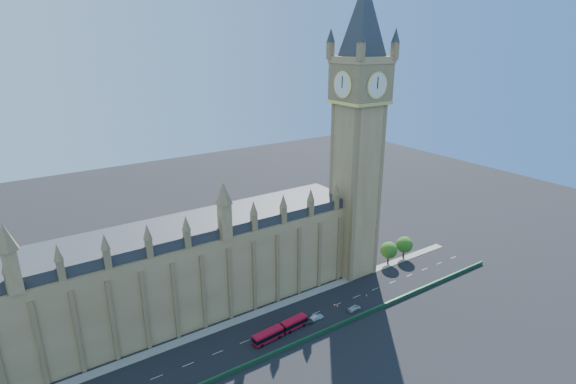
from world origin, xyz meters
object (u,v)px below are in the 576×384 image
car_white (354,308)px  red_bus (281,330)px  car_grey (306,322)px  car_silver (317,317)px

car_white → red_bus: bearing=85.3°
red_bus → car_grey: (8.70, -0.00, -0.82)m
car_silver → car_white: car_silver is taller
red_bus → car_silver: size_ratio=4.23×
red_bus → car_grey: 8.74m
car_grey → car_silver: (3.84, 0.20, -0.06)m
car_silver → red_bus: bearing=91.8°
car_grey → car_white: bearing=-91.3°
red_bus → car_grey: bearing=-4.9°
car_grey → car_white: size_ratio=0.98×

